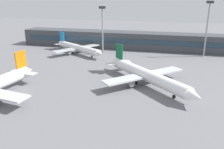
% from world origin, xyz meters
% --- Properties ---
extents(ground_plane, '(400.00, 400.00, 0.00)m').
position_xyz_m(ground_plane, '(0.00, 40.00, 0.00)').
color(ground_plane, slate).
extents(terminal_building, '(144.39, 12.13, 9.00)m').
position_xyz_m(terminal_building, '(0.00, 96.21, 4.50)').
color(terminal_building, '#3F4247').
rests_on(terminal_building, ground_plane).
extents(airplane_mid, '(33.63, 33.33, 10.82)m').
position_xyz_m(airplane_mid, '(5.60, 40.97, 3.30)').
color(airplane_mid, white).
rests_on(airplane_mid, ground_plane).
extents(airplane_far, '(33.72, 24.65, 9.45)m').
position_xyz_m(airplane_far, '(-33.11, 76.86, 2.88)').
color(airplane_far, white).
rests_on(airplane_far, ground_plane).
extents(floodlight_tower_west, '(3.20, 0.80, 23.34)m').
position_xyz_m(floodlight_tower_west, '(-20.81, 78.84, 13.65)').
color(floodlight_tower_west, gray).
rests_on(floodlight_tower_west, ground_plane).
extents(floodlight_tower_east, '(3.20, 0.80, 25.90)m').
position_xyz_m(floodlight_tower_east, '(27.87, 86.50, 14.97)').
color(floodlight_tower_east, gray).
rests_on(floodlight_tower_east, ground_plane).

